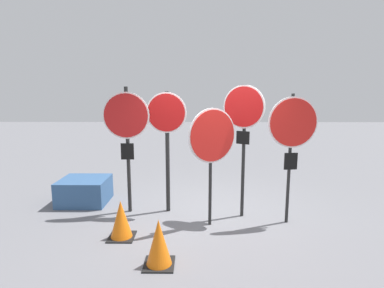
% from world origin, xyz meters
% --- Properties ---
extents(ground_plane, '(40.00, 40.00, 0.00)m').
position_xyz_m(ground_plane, '(0.00, 0.00, 0.00)').
color(ground_plane, slate).
extents(stop_sign_0, '(0.89, 0.13, 2.48)m').
position_xyz_m(stop_sign_0, '(-1.59, 0.24, 1.74)').
color(stop_sign_0, black).
rests_on(stop_sign_0, ground).
extents(stop_sign_1, '(0.78, 0.17, 2.40)m').
position_xyz_m(stop_sign_1, '(-0.83, 0.28, 1.70)').
color(stop_sign_1, black).
rests_on(stop_sign_1, ground).
extents(stop_sign_2, '(0.83, 0.51, 2.11)m').
position_xyz_m(stop_sign_2, '(0.01, -0.36, 1.55)').
color(stop_sign_2, black).
rests_on(stop_sign_2, ground).
extents(stop_sign_3, '(0.70, 0.41, 2.51)m').
position_xyz_m(stop_sign_3, '(0.61, 0.04, 1.86)').
color(stop_sign_3, black).
rests_on(stop_sign_3, ground).
extents(stop_sign_4, '(0.89, 0.16, 2.35)m').
position_xyz_m(stop_sign_4, '(1.42, -0.26, 1.71)').
color(stop_sign_4, black).
rests_on(stop_sign_4, ground).
extents(traffic_cone_0, '(0.42, 0.42, 0.66)m').
position_xyz_m(traffic_cone_0, '(-0.78, -1.63, 0.33)').
color(traffic_cone_0, black).
rests_on(traffic_cone_0, ground).
extents(traffic_cone_1, '(0.42, 0.42, 0.63)m').
position_xyz_m(traffic_cone_1, '(-1.50, -0.83, 0.31)').
color(traffic_cone_1, black).
rests_on(traffic_cone_1, ground).
extents(storage_crate, '(1.00, 0.91, 0.53)m').
position_xyz_m(storage_crate, '(-2.68, 0.78, 0.27)').
color(storage_crate, '#335684').
rests_on(storage_crate, ground).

